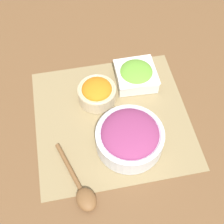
# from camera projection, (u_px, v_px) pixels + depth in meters

# --- Properties ---
(ground_plane) EXTENTS (3.00, 3.00, 0.00)m
(ground_plane) POSITION_uv_depth(u_px,v_px,m) (112.00, 118.00, 0.94)
(ground_plane) COLOR brown
(placemat) EXTENTS (0.46, 0.44, 0.00)m
(placemat) POSITION_uv_depth(u_px,v_px,m) (112.00, 118.00, 0.94)
(placemat) COLOR #937F56
(placemat) RESTS_ON ground_plane
(carrot_bowl) EXTENTS (0.12, 0.12, 0.07)m
(carrot_bowl) POSITION_uv_depth(u_px,v_px,m) (97.00, 92.00, 0.95)
(carrot_bowl) COLOR beige
(carrot_bowl) RESTS_ON placemat
(lettuce_bowl) EXTENTS (0.13, 0.13, 0.06)m
(lettuce_bowl) POSITION_uv_depth(u_px,v_px,m) (136.00, 74.00, 1.00)
(lettuce_bowl) COLOR white
(lettuce_bowl) RESTS_ON placemat
(onion_bowl) EXTENTS (0.19, 0.19, 0.08)m
(onion_bowl) POSITION_uv_depth(u_px,v_px,m) (130.00, 136.00, 0.86)
(onion_bowl) COLOR silver
(onion_bowl) RESTS_ON placemat
(wooden_spoon) EXTENTS (0.10, 0.21, 0.03)m
(wooden_spoon) POSITION_uv_depth(u_px,v_px,m) (83.00, 193.00, 0.80)
(wooden_spoon) COLOR brown
(wooden_spoon) RESTS_ON placemat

